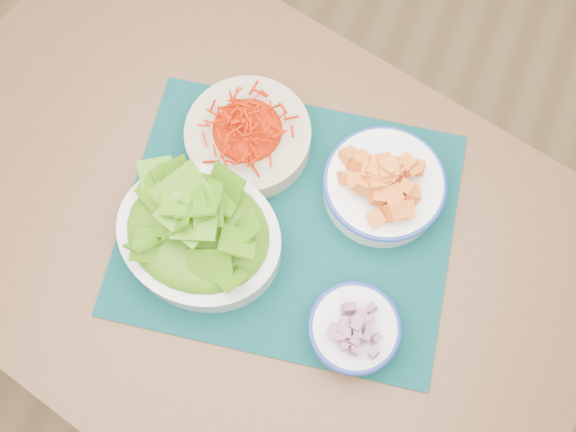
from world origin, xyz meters
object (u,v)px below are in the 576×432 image
(table, at_px, (245,243))
(onion_bowl, at_px, (354,328))
(squash_bowl, at_px, (385,182))
(carrot_bowl, at_px, (248,134))
(placemat, at_px, (288,223))
(lettuce_bowl, at_px, (198,232))

(table, xyz_separation_m, onion_bowl, (0.22, -0.09, 0.14))
(table, distance_m, squash_bowl, 0.27)
(squash_bowl, bearing_deg, onion_bowl, -81.71)
(table, height_order, carrot_bowl, carrot_bowl)
(placemat, distance_m, squash_bowl, 0.16)
(table, height_order, squash_bowl, squash_bowl)
(table, relative_size, onion_bowl, 8.91)
(table, distance_m, onion_bowl, 0.28)
(table, relative_size, squash_bowl, 5.53)
(squash_bowl, bearing_deg, carrot_bowl, 180.00)
(carrot_bowl, distance_m, lettuce_bowl, 0.18)
(onion_bowl, bearing_deg, squash_bowl, 98.29)
(table, bearing_deg, placemat, 36.21)
(table, height_order, placemat, placemat)
(table, relative_size, carrot_bowl, 5.55)
(table, xyz_separation_m, placemat, (0.07, 0.03, 0.11))
(squash_bowl, distance_m, onion_bowl, 0.22)
(table, height_order, lettuce_bowl, lettuce_bowl)
(onion_bowl, bearing_deg, lettuce_bowl, 170.63)
(onion_bowl, bearing_deg, table, 157.07)
(placemat, xyz_separation_m, lettuce_bowl, (-0.11, -0.08, 0.06))
(lettuce_bowl, bearing_deg, table, 54.81)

